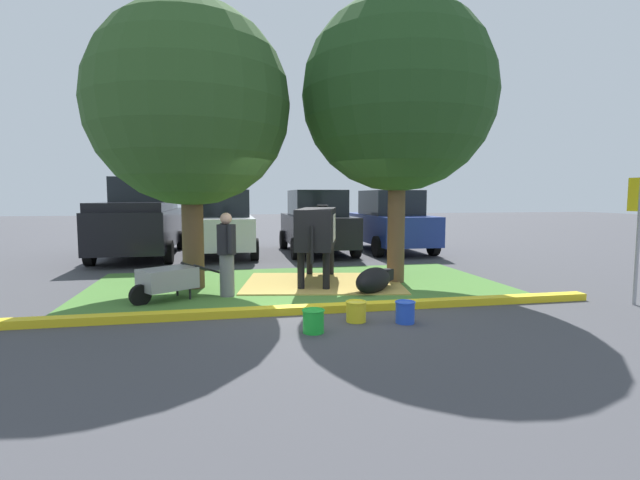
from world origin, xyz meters
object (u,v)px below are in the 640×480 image
shade_tree_left (190,106)px  wheelbarrow (166,279)px  person_handler (227,252)px  pickup_truck_black (141,220)px  parking_sign (640,216)px  bucket_yellow (356,311)px  cow_holstein (318,228)px  calf_lying (374,280)px  sedan_red (317,223)px  shade_tree_right (398,95)px  sedan_blue (390,222)px  bucket_green (313,321)px  hatchback_white (222,224)px  bucket_blue (405,312)px

shade_tree_left → wheelbarrow: 3.38m
person_handler → pickup_truck_black: 6.99m
parking_sign → bucket_yellow: parking_sign is taller
shade_tree_left → person_handler: 2.97m
cow_holstein → calf_lying: cow_holstein is taller
sedan_red → parking_sign: bearing=-64.8°
shade_tree_right → pickup_truck_black: bearing=136.3°
shade_tree_right → sedan_red: size_ratio=1.34×
sedan_red → sedan_blue: 2.51m
calf_lying → bucket_yellow: 2.14m
calf_lying → bucket_green: 2.86m
person_handler → pickup_truck_black: size_ratio=0.28×
person_handler → sedan_red: 6.84m
bucket_green → bucket_yellow: (0.72, 0.42, -0.01)m
shade_tree_left → wheelbarrow: shade_tree_left is taller
shade_tree_right → hatchback_white: shade_tree_right is taller
person_handler → bucket_blue: (2.51, -2.30, -0.65)m
hatchback_white → sedan_blue: same height
bucket_green → sedan_blue: (4.27, 8.76, 0.82)m
sedan_red → hatchback_white: bearing=179.0°
wheelbarrow → bucket_green: size_ratio=4.65×
parking_sign → sedan_red: parking_sign is taller
wheelbarrow → pickup_truck_black: (-1.49, 6.66, 0.73)m
calf_lying → parking_sign: (4.00, -1.85, 1.27)m
shade_tree_right → parking_sign: bearing=-40.4°
sedan_blue → bucket_blue: bearing=-108.6°
calf_lying → bucket_yellow: bearing=-115.0°
parking_sign → pickup_truck_black: 12.58m
parking_sign → cow_holstein: bearing=146.8°
calf_lying → pickup_truck_black: (-5.26, 6.66, 0.88)m
shade_tree_left → bucket_green: shade_tree_left is taller
hatchback_white → sedan_red: same height
hatchback_white → sedan_red: size_ratio=1.00×
shade_tree_left → calf_lying: (3.38, -1.10, -3.32)m
cow_holstein → hatchback_white: hatchback_white is taller
calf_lying → sedan_blue: sedan_blue is taller
bucket_green → sedan_red: size_ratio=0.07×
bucket_yellow → pickup_truck_black: size_ratio=0.06×
hatchback_white → bucket_green: bearing=-82.1°
bucket_green → bucket_blue: 1.41m
person_handler → hatchback_white: bearing=90.9°
pickup_truck_black → parking_sign: bearing=-42.6°
cow_holstein → pickup_truck_black: size_ratio=0.57×
person_handler → bucket_green: person_handler is taller
shade_tree_left → cow_holstein: shade_tree_left is taller
bucket_green → bucket_yellow: bucket_green is taller
bucket_yellow → sedan_red: size_ratio=0.07×
shade_tree_right → wheelbarrow: (-4.54, -0.90, -3.50)m
calf_lying → bucket_blue: bearing=-96.1°
shade_tree_right → bucket_yellow: shade_tree_right is taller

